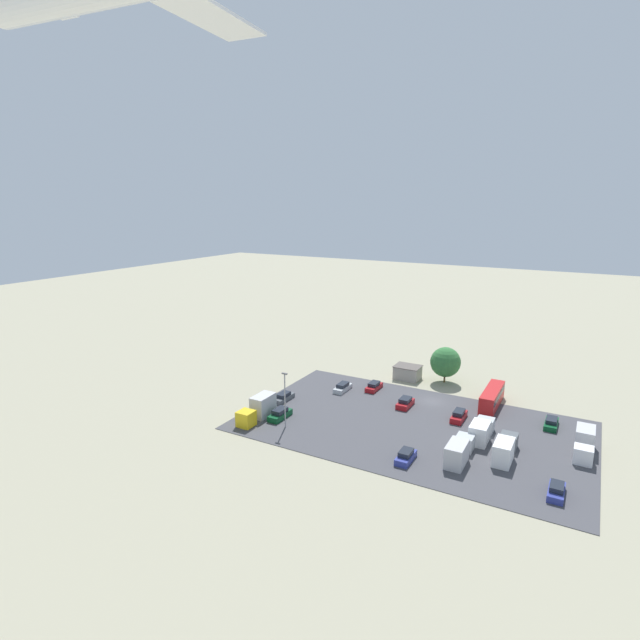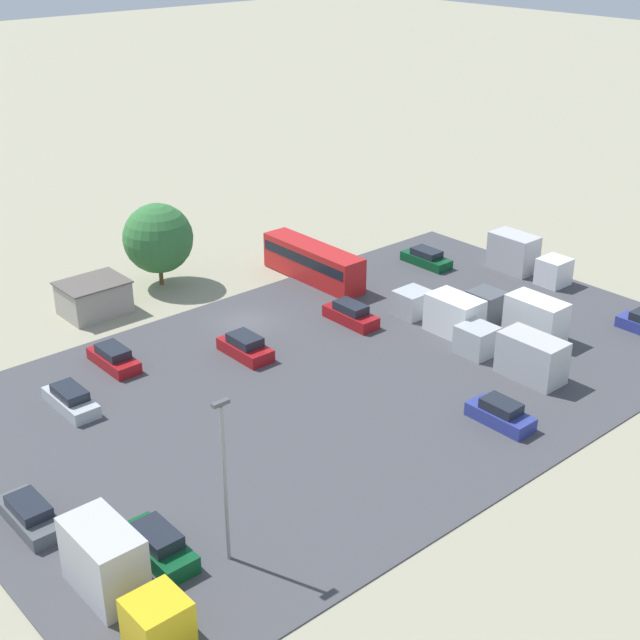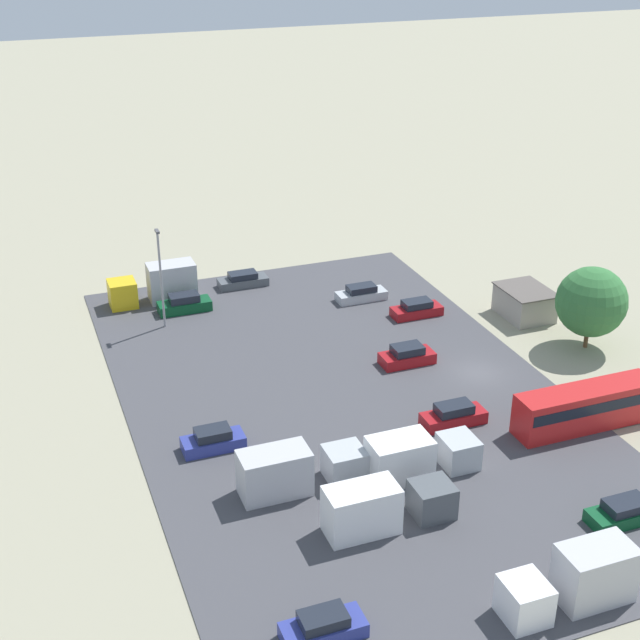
{
  "view_description": "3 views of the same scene",
  "coord_description": "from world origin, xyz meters",
  "views": [
    {
      "loc": [
        -23.03,
        82.19,
        34.52
      ],
      "look_at": [
        6.07,
        30.12,
        20.45
      ],
      "focal_mm": 28.0,
      "sensor_mm": 36.0,
      "label": 1
    },
    {
      "loc": [
        36.66,
        50.84,
        29.53
      ],
      "look_at": [
        3.6,
        12.91,
        5.89
      ],
      "focal_mm": 50.0,
      "sensor_mm": 36.0,
      "label": 2
    },
    {
      "loc": [
        -53.6,
        33.66,
        34.41
      ],
      "look_at": [
        -1.05,
        13.81,
        7.53
      ],
      "focal_mm": 50.0,
      "sensor_mm": 36.0,
      "label": 3
    }
  ],
  "objects": [
    {
      "name": "parked_truck_2",
      "position": [
        -24.18,
        8.08,
        1.59
      ],
      "size": [
        2.43,
        7.47,
        3.3
      ],
      "color": "silver",
      "rests_on": "ground"
    },
    {
      "name": "ground_plane",
      "position": [
        0.0,
        0.0,
        0.0
      ],
      "size": [
        400.0,
        400.0,
        0.0
      ],
      "primitive_type": "plane",
      "color": "gray"
    },
    {
      "name": "shed_building",
      "position": [
        7.93,
        -9.25,
        1.35
      ],
      "size": [
        5.11,
        4.06,
        2.68
      ],
      "color": "#9E998E",
      "rests_on": "ground"
    },
    {
      "name": "parked_car_5",
      "position": [
        -6.03,
        5.47,
        0.75
      ],
      "size": [
        1.77,
        4.71,
        1.61
      ],
      "rotation": [
        0.0,
        0.0,
        3.14
      ],
      "color": "maroon",
      "rests_on": "ground"
    },
    {
      "name": "parked_car_3",
      "position": [
        19.69,
        19.18,
        0.77
      ],
      "size": [
        1.88,
        4.78,
        1.65
      ],
      "rotation": [
        0.0,
        0.0,
        3.14
      ],
      "color": "#0C4723",
      "rests_on": "ground"
    },
    {
      "name": "parked_car_7",
      "position": [
        -21.72,
        21.44,
        0.7
      ],
      "size": [
        1.83,
        4.37,
        1.5
      ],
      "rotation": [
        0.0,
        0.0,
        3.14
      ],
      "color": "navy",
      "rests_on": "ground"
    },
    {
      "name": "bus",
      "position": [
        -9.55,
        -3.07,
        1.73
      ],
      "size": [
        2.46,
        10.64,
        3.06
      ],
      "color": "red",
      "rests_on": "ground"
    },
    {
      "name": "tree_near_shed",
      "position": [
        0.85,
        -10.79,
        4.18
      ],
      "size": [
        5.87,
        5.87,
        7.11
      ],
      "color": "brown",
      "rests_on": "ground"
    },
    {
      "name": "parked_truck_1",
      "position": [
        -9.29,
        18.63,
        1.47
      ],
      "size": [
        2.39,
        8.26,
        3.04
      ],
      "rotation": [
        0.0,
        0.0,
        3.14
      ],
      "color": "#ADB2B7",
      "rests_on": "ground"
    },
    {
      "name": "parked_truck_0",
      "position": [
        -10.6,
        10.71,
        1.42
      ],
      "size": [
        2.51,
        7.47,
        2.94
      ],
      "rotation": [
        0.0,
        0.0,
        3.14
      ],
      "color": "#ADB2B7",
      "rests_on": "ground"
    },
    {
      "name": "parked_car_6",
      "position": [
        23.34,
        12.59,
        0.67
      ],
      "size": [
        1.85,
        4.79,
        1.41
      ],
      "rotation": [
        0.0,
        0.0,
        3.14
      ],
      "color": "#4C5156",
      "rests_on": "ground"
    },
    {
      "name": "parked_truck_4",
      "position": [
        22.75,
        20.9,
        1.69
      ],
      "size": [
        2.45,
        8.01,
        3.53
      ],
      "color": "gold",
      "rests_on": "ground"
    },
    {
      "name": "parked_car_0",
      "position": [
        -19.41,
        1.0,
        0.68
      ],
      "size": [
        1.87,
        4.73,
        1.44
      ],
      "rotation": [
        0.0,
        0.0,
        3.14
      ],
      "color": "#0C4723",
      "rests_on": "ground"
    },
    {
      "name": "parked_car_2",
      "position": [
        3.43,
        4.58,
        0.74
      ],
      "size": [
        1.98,
        4.4,
        1.58
      ],
      "color": "maroon",
      "rests_on": "ground"
    },
    {
      "name": "parked_car_4",
      "position": [
        -3.03,
        22.37,
        0.73
      ],
      "size": [
        1.83,
        4.28,
        1.56
      ],
      "color": "navy",
      "rests_on": "ground"
    },
    {
      "name": "light_pole_lot_centre",
      "position": [
        17.11,
        21.55,
        5.0
      ],
      "size": [
        0.9,
        0.28,
        8.97
      ],
      "color": "gray",
      "rests_on": "ground"
    },
    {
      "name": "parked_car_8",
      "position": [
        16.26,
        3.14,
        0.69
      ],
      "size": [
        1.79,
        4.73,
        1.46
      ],
      "color": "#ADB2B7",
      "rests_on": "ground"
    },
    {
      "name": "parked_truck_3",
      "position": [
        -14.67,
        15.01,
        1.48
      ],
      "size": [
        2.31,
        8.1,
        3.06
      ],
      "rotation": [
        0.0,
        0.0,
        3.14
      ],
      "color": "#4C5156",
      "rests_on": "ground"
    },
    {
      "name": "parked_car_1",
      "position": [
        11.33,
        -0.18,
        0.69
      ],
      "size": [
        1.83,
        4.59,
        1.47
      ],
      "color": "maroon",
      "rests_on": "ground"
    },
    {
      "name": "parking_lot_surface",
      "position": [
        0.0,
        11.34,
        0.04
      ],
      "size": [
        52.86,
        32.06,
        0.08
      ],
      "color": "#424247",
      "rests_on": "ground"
    }
  ]
}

